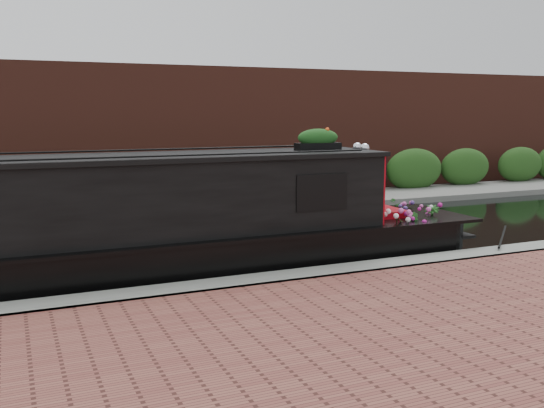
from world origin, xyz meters
name	(u,v)px	position (x,y,z in m)	size (l,w,h in m)	color
ground	(204,248)	(0.00, 0.00, 0.00)	(80.00, 80.00, 0.00)	black
near_bank_coping	(271,294)	(0.00, -3.30, 0.00)	(40.00, 0.60, 0.50)	gray
near_bank_pavers	(432,405)	(0.00, -7.00, 0.00)	(40.00, 7.00, 0.50)	brown
far_bank_path	(156,214)	(0.00, 4.20, 0.00)	(40.00, 2.40, 0.34)	slate
far_hedge	(149,209)	(0.00, 5.10, 0.00)	(40.00, 1.10, 2.80)	#224818
far_brick_wall	(134,199)	(0.00, 7.20, 0.00)	(40.00, 1.00, 8.00)	#59281E
narrowboat	(154,232)	(-1.37, -1.86, 0.76)	(10.88, 1.96, 2.55)	black
rope_fender	(451,240)	(4.50, -1.86, 0.14)	(0.27, 0.27, 0.33)	olive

